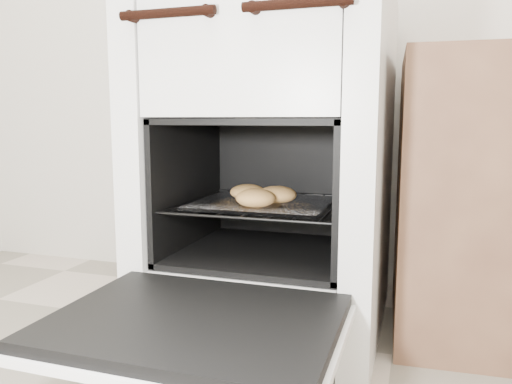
{
  "coord_description": "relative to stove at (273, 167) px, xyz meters",
  "views": [
    {
      "loc": [
        0.38,
        -0.27,
        0.62
      ],
      "look_at": [
        -0.03,
        0.98,
        0.43
      ],
      "focal_mm": 35.0,
      "sensor_mm": 36.0,
      "label": 1
    }
  ],
  "objects": [
    {
      "name": "baked_rolls",
      "position": [
        0.0,
        -0.12,
        -0.07
      ],
      "size": [
        0.24,
        0.24,
        0.05
      ],
      "color": "#BD844B",
      "rests_on": "foil_sheet"
    },
    {
      "name": "oven_rack",
      "position": [
        0.0,
        -0.07,
        -0.1
      ],
      "size": [
        0.47,
        0.45,
        0.01
      ],
      "color": "black",
      "rests_on": "stove"
    },
    {
      "name": "foil_sheet",
      "position": [
        0.0,
        -0.09,
        -0.09
      ],
      "size": [
        0.37,
        0.32,
        0.01
      ],
      "primitive_type": "cube",
      "color": "white",
      "rests_on": "oven_rack"
    },
    {
      "name": "oven_door",
      "position": [
        0.0,
        -0.55,
        -0.27
      ],
      "size": [
        0.58,
        0.45,
        0.04
      ],
      "color": "black",
      "rests_on": "stove"
    },
    {
      "name": "stove",
      "position": [
        0.0,
        0.0,
        0.0
      ],
      "size": [
        0.65,
        0.72,
        0.99
      ],
      "color": "silver",
      "rests_on": "ground"
    }
  ]
}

